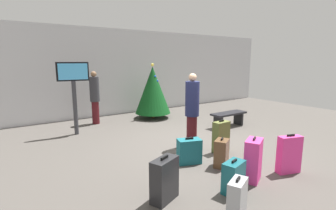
{
  "coord_description": "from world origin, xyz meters",
  "views": [
    {
      "loc": [
        -4.06,
        -4.73,
        2.18
      ],
      "look_at": [
        -0.12,
        1.12,
        0.9
      ],
      "focal_mm": 26.54,
      "sensor_mm": 36.0,
      "label": 1
    }
  ],
  "objects_px": {
    "waiting_bench": "(229,116)",
    "suitcase_2": "(237,198)",
    "suitcase_0": "(289,155)",
    "suitcase_5": "(189,151)",
    "traveller_0": "(192,109)",
    "traveller_1": "(95,96)",
    "suitcase_4": "(234,177)",
    "suitcase_7": "(221,137)",
    "suitcase_1": "(165,180)",
    "suitcase_6": "(221,153)",
    "suitcase_3": "(253,160)",
    "flight_info_kiosk": "(74,85)",
    "holiday_tree": "(153,90)"
  },
  "relations": [
    {
      "from": "flight_info_kiosk",
      "to": "traveller_0",
      "type": "height_order",
      "value": "flight_info_kiosk"
    },
    {
      "from": "suitcase_1",
      "to": "traveller_0",
      "type": "bearing_deg",
      "value": 41.2
    },
    {
      "from": "suitcase_4",
      "to": "suitcase_3",
      "type": "bearing_deg",
      "value": 8.81
    },
    {
      "from": "suitcase_4",
      "to": "suitcase_7",
      "type": "xyz_separation_m",
      "value": [
        1.18,
        1.44,
        0.11
      ]
    },
    {
      "from": "waiting_bench",
      "to": "suitcase_2",
      "type": "xyz_separation_m",
      "value": [
        -3.53,
        -3.39,
        -0.08
      ]
    },
    {
      "from": "flight_info_kiosk",
      "to": "suitcase_2",
      "type": "distance_m",
      "value": 5.54
    },
    {
      "from": "suitcase_1",
      "to": "suitcase_4",
      "type": "bearing_deg",
      "value": -21.88
    },
    {
      "from": "traveller_1",
      "to": "suitcase_3",
      "type": "height_order",
      "value": "traveller_1"
    },
    {
      "from": "suitcase_7",
      "to": "traveller_0",
      "type": "bearing_deg",
      "value": 116.33
    },
    {
      "from": "flight_info_kiosk",
      "to": "suitcase_7",
      "type": "bearing_deg",
      "value": -53.97
    },
    {
      "from": "suitcase_5",
      "to": "suitcase_1",
      "type": "bearing_deg",
      "value": -143.34
    },
    {
      "from": "waiting_bench",
      "to": "traveller_1",
      "type": "xyz_separation_m",
      "value": [
        -3.51,
        2.86,
        0.61
      ]
    },
    {
      "from": "suitcase_0",
      "to": "suitcase_3",
      "type": "bearing_deg",
      "value": 167.0
    },
    {
      "from": "holiday_tree",
      "to": "suitcase_4",
      "type": "distance_m",
      "value": 5.73
    },
    {
      "from": "suitcase_7",
      "to": "waiting_bench",
      "type": "bearing_deg",
      "value": 38.13
    },
    {
      "from": "traveller_0",
      "to": "flight_info_kiosk",
      "type": "bearing_deg",
      "value": 128.15
    },
    {
      "from": "suitcase_2",
      "to": "suitcase_7",
      "type": "xyz_separation_m",
      "value": [
        1.64,
        1.91,
        0.11
      ]
    },
    {
      "from": "suitcase_4",
      "to": "suitcase_6",
      "type": "height_order",
      "value": "suitcase_6"
    },
    {
      "from": "suitcase_0",
      "to": "suitcase_1",
      "type": "height_order",
      "value": "suitcase_0"
    },
    {
      "from": "suitcase_4",
      "to": "traveller_0",
      "type": "bearing_deg",
      "value": 68.38
    },
    {
      "from": "waiting_bench",
      "to": "suitcase_6",
      "type": "xyz_separation_m",
      "value": [
        -2.49,
        -2.09,
        -0.06
      ]
    },
    {
      "from": "traveller_0",
      "to": "suitcase_2",
      "type": "distance_m",
      "value": 2.99
    },
    {
      "from": "holiday_tree",
      "to": "waiting_bench",
      "type": "relative_size",
      "value": 1.61
    },
    {
      "from": "suitcase_4",
      "to": "suitcase_6",
      "type": "xyz_separation_m",
      "value": [
        0.58,
        0.83,
        0.02
      ]
    },
    {
      "from": "traveller_0",
      "to": "traveller_1",
      "type": "relative_size",
      "value": 1.03
    },
    {
      "from": "suitcase_4",
      "to": "suitcase_7",
      "type": "distance_m",
      "value": 1.86
    },
    {
      "from": "suitcase_2",
      "to": "suitcase_6",
      "type": "distance_m",
      "value": 1.67
    },
    {
      "from": "waiting_bench",
      "to": "flight_info_kiosk",
      "type": "bearing_deg",
      "value": 156.12
    },
    {
      "from": "traveller_0",
      "to": "suitcase_2",
      "type": "bearing_deg",
      "value": -116.64
    },
    {
      "from": "flight_info_kiosk",
      "to": "suitcase_1",
      "type": "xyz_separation_m",
      "value": [
        0.23,
        -4.43,
        -1.14
      ]
    },
    {
      "from": "waiting_bench",
      "to": "suitcase_0",
      "type": "relative_size",
      "value": 1.65
    },
    {
      "from": "suitcase_5",
      "to": "suitcase_3",
      "type": "bearing_deg",
      "value": -69.12
    },
    {
      "from": "holiday_tree",
      "to": "suitcase_4",
      "type": "xyz_separation_m",
      "value": [
        -1.65,
        -5.42,
        -0.81
      ]
    },
    {
      "from": "suitcase_0",
      "to": "suitcase_3",
      "type": "distance_m",
      "value": 0.86
    },
    {
      "from": "flight_info_kiosk",
      "to": "traveller_0",
      "type": "distance_m",
      "value": 3.53
    },
    {
      "from": "waiting_bench",
      "to": "suitcase_6",
      "type": "distance_m",
      "value": 3.25
    },
    {
      "from": "traveller_0",
      "to": "suitcase_6",
      "type": "distance_m",
      "value": 1.49
    },
    {
      "from": "waiting_bench",
      "to": "suitcase_1",
      "type": "distance_m",
      "value": 4.85
    },
    {
      "from": "traveller_0",
      "to": "suitcase_6",
      "type": "relative_size",
      "value": 3.04
    },
    {
      "from": "suitcase_2",
      "to": "suitcase_3",
      "type": "height_order",
      "value": "suitcase_3"
    },
    {
      "from": "suitcase_3",
      "to": "suitcase_7",
      "type": "distance_m",
      "value": 1.45
    },
    {
      "from": "suitcase_0",
      "to": "suitcase_5",
      "type": "bearing_deg",
      "value": 132.35
    },
    {
      "from": "traveller_1",
      "to": "suitcase_2",
      "type": "bearing_deg",
      "value": -90.23
    },
    {
      "from": "traveller_1",
      "to": "suitcase_4",
      "type": "height_order",
      "value": "traveller_1"
    },
    {
      "from": "traveller_1",
      "to": "suitcase_0",
      "type": "height_order",
      "value": "traveller_1"
    },
    {
      "from": "flight_info_kiosk",
      "to": "suitcase_5",
      "type": "xyz_separation_m",
      "value": [
        1.46,
        -3.52,
        -1.22
      ]
    },
    {
      "from": "waiting_bench",
      "to": "suitcase_5",
      "type": "bearing_deg",
      "value": -151.78
    },
    {
      "from": "holiday_tree",
      "to": "suitcase_5",
      "type": "distance_m",
      "value": 4.42
    },
    {
      "from": "waiting_bench",
      "to": "suitcase_7",
      "type": "height_order",
      "value": "suitcase_7"
    },
    {
      "from": "holiday_tree",
      "to": "traveller_0",
      "type": "relative_size",
      "value": 1.11
    }
  ]
}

